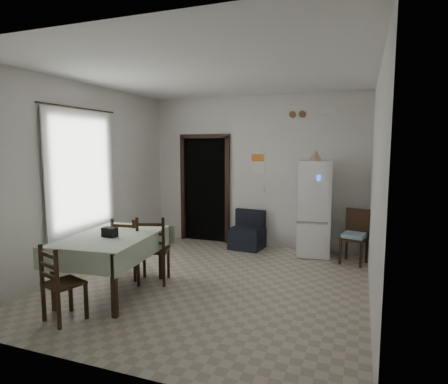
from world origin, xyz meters
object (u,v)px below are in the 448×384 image
at_px(dining_chair_near_head, 64,282).
at_px(corner_chair, 354,237).
at_px(navy_seat, 247,230).
at_px(dining_chair_far_left, 129,247).
at_px(fridge, 314,208).
at_px(dining_table, 113,264).
at_px(dining_chair_far_right, 153,249).

bearing_deg(dining_chair_near_head, corner_chair, -114.82).
relative_size(navy_seat, dining_chair_far_left, 0.79).
distance_m(corner_chair, dining_chair_near_head, 4.42).
xyz_separation_m(fridge, dining_table, (-2.26, -2.71, -0.45)).
height_order(navy_seat, corner_chair, corner_chair).
relative_size(fridge, navy_seat, 2.35).
bearing_deg(dining_chair_near_head, dining_table, -74.36).
bearing_deg(navy_seat, dining_chair_far_right, -102.82).
bearing_deg(fridge, navy_seat, 172.57).
xyz_separation_m(dining_chair_far_left, dining_chair_near_head, (0.14, -1.44, -0.02)).
bearing_deg(corner_chair, dining_chair_near_head, -117.27).
distance_m(corner_chair, dining_chair_far_left, 3.61).
bearing_deg(dining_table, fridge, 44.11).
height_order(corner_chair, dining_chair_near_head, corner_chair).
distance_m(dining_table, dining_chair_far_left, 0.62).
relative_size(dining_chair_far_left, dining_chair_far_right, 0.93).
distance_m(fridge, dining_chair_near_head, 4.25).
height_order(navy_seat, dining_chair_far_left, dining_chair_far_left).
distance_m(fridge, dining_chair_far_left, 3.24).
height_order(corner_chair, dining_chair_far_right, dining_chair_far_right).
height_order(fridge, dining_chair_far_left, fridge).
distance_m(navy_seat, dining_chair_near_head, 3.71).
xyz_separation_m(navy_seat, dining_table, (-1.02, -2.71, 0.03)).
relative_size(fridge, dining_chair_near_head, 1.93).
height_order(fridge, dining_chair_near_head, fridge).
xyz_separation_m(dining_table, dining_chair_near_head, (-0.03, -0.84, 0.04)).
relative_size(corner_chair, dining_chair_near_head, 1.03).
distance_m(corner_chair, dining_chair_far_right, 3.26).
bearing_deg(fridge, dining_chair_far_left, -146.22).
height_order(fridge, corner_chair, fridge).
bearing_deg(navy_seat, dining_chair_far_left, -113.38).
distance_m(fridge, dining_table, 3.56).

